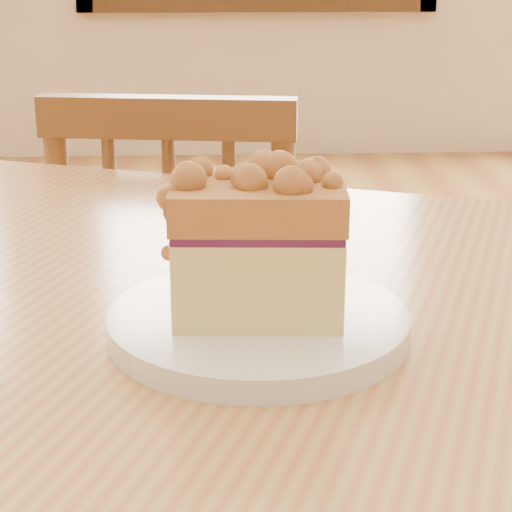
{
  "coord_description": "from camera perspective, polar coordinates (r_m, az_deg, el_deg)",
  "views": [
    {
      "loc": [
        0.06,
        -0.52,
        1.0
      ],
      "look_at": [
        0.09,
        0.08,
        0.8
      ],
      "focal_mm": 62.0,
      "sensor_mm": 36.0,
      "label": 1
    }
  ],
  "objects": [
    {
      "name": "cafe_chair_main",
      "position": [
        1.41,
        -4.25,
        -5.34
      ],
      "size": [
        0.43,
        0.43,
        0.83
      ],
      "rotation": [
        0.0,
        0.0,
        3.0
      ],
      "color": "brown",
      "rests_on": "ground"
    },
    {
      "name": "cake_slice",
      "position": [
        0.59,
        0.35,
        1.14
      ],
      "size": [
        0.13,
        0.09,
        0.11
      ],
      "rotation": [
        0.0,
        0.0,
        -0.06
      ],
      "color": "#F5DC8A",
      "rests_on": "plate"
    },
    {
      "name": "plate",
      "position": [
        0.61,
        0.14,
        -4.39
      ],
      "size": [
        0.21,
        0.21,
        0.02
      ],
      "color": "white",
      "rests_on": "cafe_table_main"
    }
  ]
}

